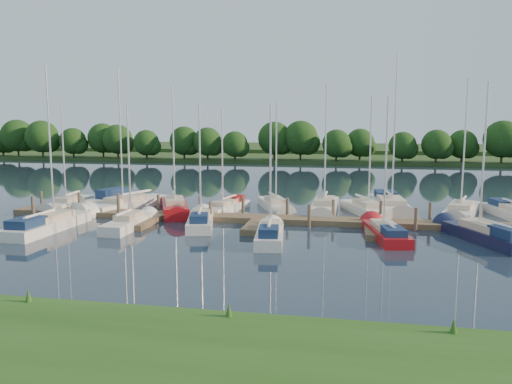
% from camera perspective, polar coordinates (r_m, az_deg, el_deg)
% --- Properties ---
extents(ground, '(260.00, 260.00, 0.00)m').
position_cam_1_polar(ground, '(29.48, -2.04, -6.38)').
color(ground, '#1B2536').
rests_on(ground, ground).
extents(near_bank, '(90.00, 10.00, 0.50)m').
position_cam_1_polar(near_bank, '(15.17, -16.38, -20.03)').
color(near_bank, '#234915').
rests_on(near_bank, ground).
extents(dock, '(40.00, 6.00, 0.40)m').
position_cam_1_polar(dock, '(36.42, 0.50, -3.28)').
color(dock, brown).
rests_on(dock, ground).
extents(mooring_pilings, '(38.24, 2.84, 2.00)m').
position_cam_1_polar(mooring_pilings, '(37.43, 0.81, -2.35)').
color(mooring_pilings, '#473D33').
rests_on(mooring_pilings, ground).
extents(far_shore, '(180.00, 30.00, 0.60)m').
position_cam_1_polar(far_shore, '(103.28, 7.20, 3.99)').
color(far_shore, '#1E3E17').
rests_on(far_shore, ground).
extents(distant_hill, '(220.00, 40.00, 1.40)m').
position_cam_1_polar(distant_hill, '(128.18, 7.91, 4.91)').
color(distant_hill, '#354E22').
rests_on(distant_hill, ground).
extents(treeline, '(145.12, 10.06, 8.23)m').
position_cam_1_polar(treeline, '(89.69, 8.51, 5.93)').
color(treeline, '#38281C').
rests_on(treeline, ground).
extents(sailboat_n_0, '(2.21, 7.30, 9.27)m').
position_cam_1_polar(sailboat_n_0, '(45.98, -20.74, -1.36)').
color(sailboat_n_0, silver).
rests_on(sailboat_n_0, ground).
extents(motorboat, '(3.27, 5.87, 1.80)m').
position_cam_1_polar(motorboat, '(46.39, -16.26, -0.97)').
color(motorboat, silver).
rests_on(motorboat, ground).
extents(sailboat_n_2, '(4.96, 9.46, 12.02)m').
position_cam_1_polar(sailboat_n_2, '(43.70, -14.71, -1.56)').
color(sailboat_n_2, silver).
rests_on(sailboat_n_2, ground).
extents(sailboat_n_3, '(4.50, 8.15, 10.61)m').
position_cam_1_polar(sailboat_n_3, '(41.48, -9.26, -1.90)').
color(sailboat_n_3, maroon).
rests_on(sailboat_n_3, ground).
extents(sailboat_n_4, '(2.94, 6.87, 8.79)m').
position_cam_1_polar(sailboat_n_4, '(40.98, -3.57, -1.87)').
color(sailboat_n_4, silver).
rests_on(sailboat_n_4, ground).
extents(sailboat_n_5, '(3.89, 7.15, 9.26)m').
position_cam_1_polar(sailboat_n_5, '(42.19, 2.22, -1.64)').
color(sailboat_n_5, silver).
rests_on(sailboat_n_5, ground).
extents(sailboat_n_6, '(2.08, 8.40, 10.81)m').
position_cam_1_polar(sailboat_n_6, '(41.30, 7.83, -1.91)').
color(sailboat_n_6, silver).
rests_on(sailboat_n_6, ground).
extents(sailboat_n_7, '(4.04, 7.49, 9.78)m').
position_cam_1_polar(sailboat_n_7, '(40.81, 12.57, -2.14)').
color(sailboat_n_7, silver).
rests_on(sailboat_n_7, ground).
extents(sailboat_n_8, '(3.18, 10.62, 13.27)m').
position_cam_1_polar(sailboat_n_8, '(42.93, 15.16, -1.68)').
color(sailboat_n_8, silver).
rests_on(sailboat_n_8, ground).
extents(sailboat_n_9, '(4.22, 8.63, 10.92)m').
position_cam_1_polar(sailboat_n_9, '(42.35, 22.38, -2.20)').
color(sailboat_n_9, silver).
rests_on(sailboat_n_9, ground).
extents(sailboat_s_0, '(2.32, 9.10, 11.54)m').
position_cam_1_polar(sailboat_s_0, '(37.13, -22.42, -3.48)').
color(sailboat_s_0, silver).
rests_on(sailboat_s_0, ground).
extents(sailboat_s_1, '(1.64, 6.71, 8.79)m').
position_cam_1_polar(sailboat_s_1, '(35.94, -14.25, -3.55)').
color(sailboat_s_1, silver).
rests_on(sailboat_s_1, ground).
extents(sailboat_s_2, '(3.05, 7.06, 9.09)m').
position_cam_1_polar(sailboat_s_2, '(35.66, -6.35, -3.37)').
color(sailboat_s_2, silver).
rests_on(sailboat_s_2, ground).
extents(sailboat_s_3, '(2.25, 6.79, 8.80)m').
position_cam_1_polar(sailboat_s_3, '(31.13, 1.60, -4.98)').
color(sailboat_s_3, silver).
rests_on(sailboat_s_3, ground).
extents(sailboat_s_4, '(2.83, 7.39, 9.28)m').
position_cam_1_polar(sailboat_s_4, '(33.07, 14.51, -4.51)').
color(sailboat_s_4, maroon).
rests_on(sailboat_s_4, ground).
extents(sailboat_s_5, '(4.36, 7.72, 10.16)m').
position_cam_1_polar(sailboat_s_5, '(33.94, 24.57, -4.61)').
color(sailboat_s_5, '#0F1634').
rests_on(sailboat_s_5, ground).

